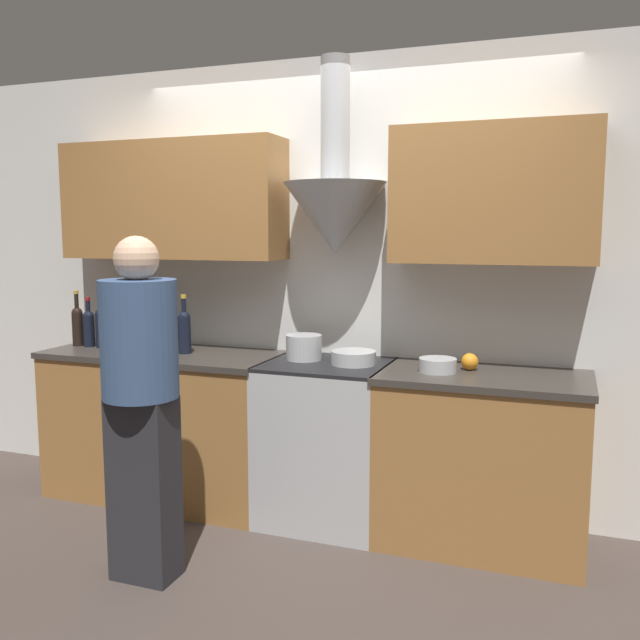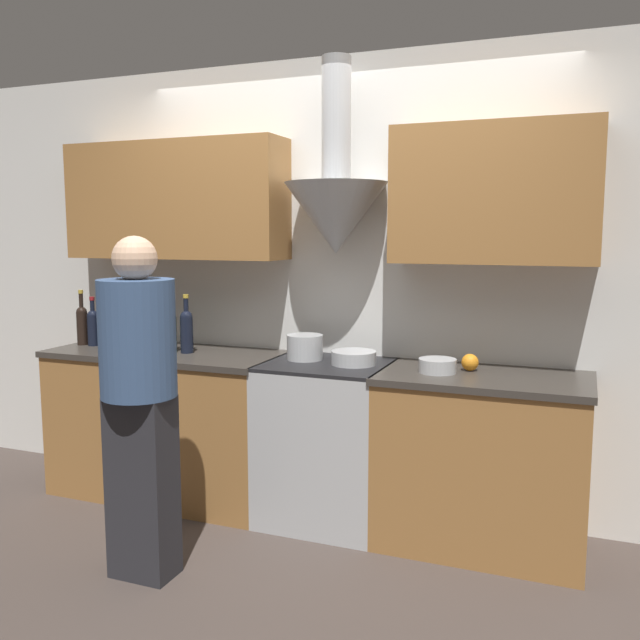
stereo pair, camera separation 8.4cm
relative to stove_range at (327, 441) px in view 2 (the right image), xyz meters
The scene contains 19 objects.
ground_plane 0.57m from the stove_range, 90.00° to the right, with size 12.00×12.00×0.00m, color #423833.
wall_back 1.05m from the stove_range, 104.01° to the left, with size 8.40×0.57×2.60m.
counter_left 1.04m from the stove_range, behind, with size 1.43×0.62×0.90m.
counter_right 0.85m from the stove_range, ahead, with size 1.05×0.62×0.90m.
stove_range is the anchor object (origin of this frame).
wine_bottle_0 1.77m from the stove_range, behind, with size 0.07×0.07×0.35m.
wine_bottle_1 1.68m from the stove_range, behind, with size 0.07×0.07×0.31m.
wine_bottle_2 1.59m from the stove_range, behind, with size 0.07×0.07×0.33m.
wine_bottle_3 1.51m from the stove_range, behind, with size 0.08×0.08×0.34m.
wine_bottle_4 1.40m from the stove_range, behind, with size 0.07×0.07×0.31m.
wine_bottle_5 1.33m from the stove_range, behind, with size 0.07×0.07×0.36m.
wine_bottle_6 1.23m from the stove_range, behind, with size 0.08×0.08×0.32m.
wine_bottle_7 1.15m from the stove_range, behind, with size 0.08×0.08×0.36m.
wine_bottle_8 1.06m from the stove_range, behind, with size 0.08×0.08×0.35m.
stock_pot 0.54m from the stove_range, 161.49° to the left, with size 0.20×0.20×0.14m.
mixing_bowl 0.50m from the stove_range, ahead, with size 0.24×0.24×0.07m.
orange_fruit 0.91m from the stove_range, ahead, with size 0.09×0.09×0.09m.
saucepan 0.78m from the stove_range, ahead, with size 0.19×0.19×0.07m.
person_foreground_left 1.15m from the stove_range, 122.57° to the right, with size 0.35×0.35×1.60m.
Camera 2 is at (1.30, -3.08, 1.61)m, focal length 38.00 mm.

